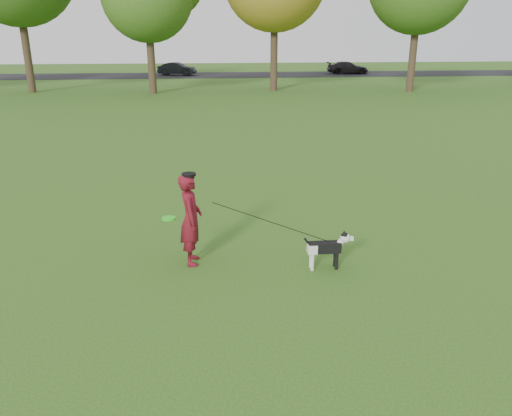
{
  "coord_description": "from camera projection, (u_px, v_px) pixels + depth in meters",
  "views": [
    {
      "loc": [
        -0.8,
        -7.96,
        3.69
      ],
      "look_at": [
        0.01,
        -0.21,
        0.95
      ],
      "focal_mm": 35.0,
      "sensor_mm": 36.0,
      "label": 1
    }
  ],
  "objects": [
    {
      "name": "man",
      "position": [
        191.0,
        219.0,
        8.24
      ],
      "size": [
        0.38,
        0.57,
        1.56
      ],
      "primitive_type": "imported",
      "rotation": [
        0.0,
        0.0,
        1.58
      ],
      "color": "#550C19",
      "rests_on": "ground"
    },
    {
      "name": "man_held_items",
      "position": [
        274.0,
        223.0,
        8.14
      ],
      "size": [
        2.81,
        0.57,
        1.14
      ],
      "color": "#27E11C",
      "rests_on": "ground"
    },
    {
      "name": "ground",
      "position": [
        254.0,
        255.0,
        8.77
      ],
      "size": [
        120.0,
        120.0,
        0.0
      ],
      "primitive_type": "plane",
      "color": "#285116",
      "rests_on": "ground"
    },
    {
      "name": "car_right",
      "position": [
        347.0,
        68.0,
        47.38
      ],
      "size": [
        3.99,
        1.87,
        1.13
      ],
      "primitive_type": "imported",
      "rotation": [
        0.0,
        0.0,
        1.5
      ],
      "color": "black",
      "rests_on": "road"
    },
    {
      "name": "car_mid",
      "position": [
        177.0,
        69.0,
        45.81
      ],
      "size": [
        3.64,
        2.15,
        1.13
      ],
      "primitive_type": "imported",
      "rotation": [
        0.0,
        0.0,
        1.27
      ],
      "color": "black",
      "rests_on": "road"
    },
    {
      "name": "road",
      "position": [
        211.0,
        75.0,
        46.3
      ],
      "size": [
        120.0,
        7.0,
        0.02
      ],
      "primitive_type": "cube",
      "color": "black",
      "rests_on": "ground"
    },
    {
      "name": "dog",
      "position": [
        328.0,
        246.0,
        8.15
      ],
      "size": [
        0.85,
        0.17,
        0.65
      ],
      "color": "black",
      "rests_on": "ground"
    }
  ]
}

